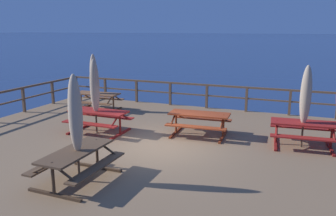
{
  "coord_description": "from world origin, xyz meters",
  "views": [
    {
      "loc": [
        4.04,
        -9.17,
        4.18
      ],
      "look_at": [
        0.0,
        0.85,
        1.68
      ],
      "focal_mm": 36.73,
      "sensor_mm": 36.0,
      "label": 1
    }
  ],
  "objects": [
    {
      "name": "picnic_table_mid_left",
      "position": [
        -4.34,
        3.28,
        1.24
      ],
      "size": [
        2.03,
        1.47,
        0.78
      ],
      "color": "brown",
      "rests_on": "wooden_deck"
    },
    {
      "name": "patio_umbrella_short_back",
      "position": [
        4.09,
        1.52,
        2.26
      ],
      "size": [
        0.32,
        0.32,
        2.49
      ],
      "color": "#4C3828",
      "rests_on": "wooden_deck"
    },
    {
      "name": "picnic_table_front_left",
      "position": [
        4.12,
        1.57,
        1.24
      ],
      "size": [
        2.05,
        1.57,
        0.78
      ],
      "color": "maroon",
      "rests_on": "wooden_deck"
    },
    {
      "name": "railing_waterside_far",
      "position": [
        0.0,
        5.49,
        1.42
      ],
      "size": [
        14.21,
        0.1,
        1.09
      ],
      "color": "brown",
      "rests_on": "wooden_deck"
    },
    {
      "name": "patio_umbrella_short_front",
      "position": [
        -4.4,
        3.22,
        2.24
      ],
      "size": [
        0.32,
        0.32,
        2.47
      ],
      "color": "#4C3828",
      "rests_on": "wooden_deck"
    },
    {
      "name": "picnic_table_mid_centre",
      "position": [
        -0.73,
        -3.01,
        1.24
      ],
      "size": [
        1.42,
        2.01,
        0.78
      ],
      "color": "brown",
      "rests_on": "wooden_deck"
    },
    {
      "name": "patio_umbrella_tall_front",
      "position": [
        -2.49,
        0.45,
        2.29
      ],
      "size": [
        0.32,
        0.32,
        2.54
      ],
      "color": "#4C3828",
      "rests_on": "wooden_deck"
    },
    {
      "name": "picnic_table_back_left",
      "position": [
        -2.44,
        0.52,
        1.24
      ],
      "size": [
        2.03,
        1.4,
        0.78
      ],
      "color": "maroon",
      "rests_on": "wooden_deck"
    },
    {
      "name": "patio_umbrella_tall_back_right",
      "position": [
        -0.7,
        -3.0,
        2.29
      ],
      "size": [
        0.32,
        0.32,
        2.54
      ],
      "color": "#4C3828",
      "rests_on": "wooden_deck"
    },
    {
      "name": "wooden_deck",
      "position": [
        0.0,
        0.0,
        0.34
      ],
      "size": [
        14.41,
        11.28,
        0.68
      ],
      "primitive_type": "cube",
      "color": "#846647",
      "rests_on": "ground"
    },
    {
      "name": "ground_plane",
      "position": [
        0.0,
        0.0,
        0.0
      ],
      "size": [
        600.0,
        600.0,
        0.0
      ],
      "primitive_type": "plane",
      "color": "navy"
    },
    {
      "name": "picnic_table_front_right",
      "position": [
        0.87,
        1.48,
        1.24
      ],
      "size": [
        2.07,
        1.53,
        0.78
      ],
      "color": "#993819",
      "rests_on": "wooden_deck"
    }
  ]
}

